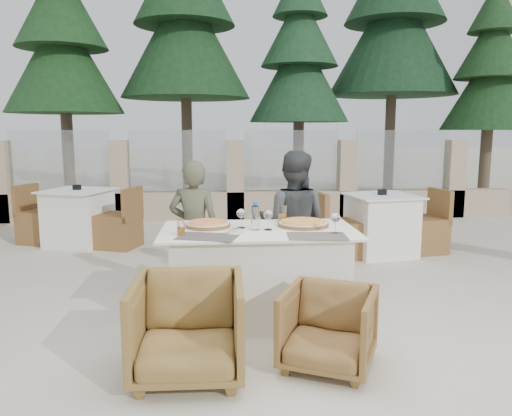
{
  "coord_description": "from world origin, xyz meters",
  "views": [
    {
      "loc": [
        -0.28,
        -3.98,
        1.58
      ],
      "look_at": [
        0.04,
        0.33,
        0.9
      ],
      "focal_mm": 35.0,
      "sensor_mm": 36.0,
      "label": 1
    }
  ],
  "objects": [
    {
      "name": "olive_dish",
      "position": [
        -0.16,
        -0.12,
        0.79
      ],
      "size": [
        0.14,
        0.14,
        0.04
      ],
      "primitive_type": null,
      "rotation": [
        0.0,
        0.0,
        0.37
      ],
      "color": "silver",
      "rests_on": "dining_table"
    },
    {
      "name": "perimeter_wall_far",
      "position": [
        0.0,
        4.8,
        0.8
      ],
      "size": [
        10.0,
        0.34,
        1.6
      ],
      "primitive_type": null,
      "color": "tan",
      "rests_on": "ground"
    },
    {
      "name": "armchair_near_left",
      "position": [
        -0.49,
        -0.93,
        0.33
      ],
      "size": [
        0.71,
        0.73,
        0.66
      ],
      "primitive_type": "imported",
      "rotation": [
        0.0,
        0.0,
        -0.01
      ],
      "color": "olive",
      "rests_on": "ground"
    },
    {
      "name": "water_bottle",
      "position": [
        0.01,
        0.01,
        0.89
      ],
      "size": [
        0.09,
        0.09,
        0.23
      ],
      "primitive_type": "cylinder",
      "rotation": [
        0.0,
        0.0,
        0.4
      ],
      "color": "#C2E6FF",
      "rests_on": "dining_table"
    },
    {
      "name": "bg_table_b",
      "position": [
        1.76,
        2.1,
        0.39
      ],
      "size": [
        1.75,
        1.07,
        0.77
      ],
      "primitive_type": null,
      "rotation": [
        0.0,
        0.0,
        0.16
      ],
      "color": "white",
      "rests_on": "ground"
    },
    {
      "name": "pine_far_right",
      "position": [
        5.5,
        6.5,
        2.25
      ],
      "size": [
        1.98,
        1.98,
        4.5
      ],
      "primitive_type": "cone",
      "color": "#1D411D",
      "rests_on": "ground"
    },
    {
      "name": "placemat_near_left",
      "position": [
        -0.37,
        -0.24,
        0.77
      ],
      "size": [
        0.51,
        0.41,
        0.0
      ],
      "primitive_type": "cube",
      "rotation": [
        0.0,
        0.0,
        -0.28
      ],
      "color": "#56504A",
      "rests_on": "dining_table"
    },
    {
      "name": "sand_patch",
      "position": [
        0.0,
        14.0,
        0.01
      ],
      "size": [
        30.0,
        16.0,
        0.01
      ],
      "primitive_type": "cube",
      "color": "beige",
      "rests_on": "ground"
    },
    {
      "name": "armchair_near_right",
      "position": [
        0.43,
        -0.87,
        0.27
      ],
      "size": [
        0.78,
        0.78,
        0.54
      ],
      "primitive_type": "imported",
      "rotation": [
        0.0,
        0.0,
        -0.43
      ],
      "color": "brown",
      "rests_on": "ground"
    },
    {
      "name": "bg_table_a",
      "position": [
        -2.22,
        2.93,
        0.39
      ],
      "size": [
        1.82,
        1.3,
        0.77
      ],
      "primitive_type": null,
      "rotation": [
        0.0,
        0.0,
        -0.33
      ],
      "color": "white",
      "rests_on": "ground"
    },
    {
      "name": "wine_glass_near",
      "position": [
        0.11,
        -0.01,
        0.86
      ],
      "size": [
        0.09,
        0.09,
        0.18
      ],
      "primitive_type": null,
      "rotation": [
        0.0,
        0.0,
        0.15
      ],
      "color": "white",
      "rests_on": "dining_table"
    },
    {
      "name": "pizza_left",
      "position": [
        -0.38,
        0.16,
        0.79
      ],
      "size": [
        0.46,
        0.46,
        0.05
      ],
      "primitive_type": "cylinder",
      "rotation": [
        0.0,
        0.0,
        -0.25
      ],
      "color": "#E74D1F",
      "rests_on": "dining_table"
    },
    {
      "name": "armchair_far_right",
      "position": [
        0.37,
        0.71,
        0.33
      ],
      "size": [
        0.91,
        0.93,
        0.66
      ],
      "primitive_type": "imported",
      "rotation": [
        0.0,
        0.0,
        3.49
      ],
      "color": "brown",
      "rests_on": "ground"
    },
    {
      "name": "ground",
      "position": [
        0.0,
        0.0,
        0.0
      ],
      "size": [
        80.0,
        80.0,
        0.0
      ],
      "primitive_type": "plane",
      "color": "beige",
      "rests_on": "ground"
    },
    {
      "name": "beer_glass_left",
      "position": [
        -0.58,
        -0.16,
        0.83
      ],
      "size": [
        0.07,
        0.07,
        0.12
      ],
      "primitive_type": "cylinder",
      "rotation": [
        0.0,
        0.0,
        -0.06
      ],
      "color": "orange",
      "rests_on": "dining_table"
    },
    {
      "name": "pizza_right",
      "position": [
        0.43,
        0.14,
        0.8
      ],
      "size": [
        0.47,
        0.47,
        0.06
      ],
      "primitive_type": "cylinder",
      "rotation": [
        0.0,
        0.0,
        -0.1
      ],
      "color": "orange",
      "rests_on": "dining_table"
    },
    {
      "name": "dining_table",
      "position": [
        0.04,
        0.03,
        0.39
      ],
      "size": [
        1.6,
        0.9,
        0.77
      ],
      "primitive_type": null,
      "color": "white",
      "rests_on": "ground"
    },
    {
      "name": "placemat_near_right",
      "position": [
        0.46,
        -0.28,
        0.77
      ],
      "size": [
        0.47,
        0.33,
        0.0
      ],
      "primitive_type": "cube",
      "rotation": [
        0.0,
        0.0,
        -0.06
      ],
      "color": "#625D54",
      "rests_on": "dining_table"
    },
    {
      "name": "pine_far_left",
      "position": [
        -3.5,
        7.0,
        2.75
      ],
      "size": [
        2.42,
        2.42,
        5.5
      ],
      "primitive_type": "cone",
      "color": "#1D441E",
      "rests_on": "ground"
    },
    {
      "name": "diner_right",
      "position": [
        0.41,
        0.64,
        0.69
      ],
      "size": [
        0.8,
        0.7,
        1.39
      ],
      "primitive_type": "imported",
      "rotation": [
        0.0,
        0.0,
        2.85
      ],
      "color": "#3D4042",
      "rests_on": "ground"
    },
    {
      "name": "beer_glass_right",
      "position": [
        0.27,
        0.34,
        0.85
      ],
      "size": [
        0.08,
        0.08,
        0.15
      ],
      "primitive_type": "cylinder",
      "rotation": [
        0.0,
        0.0,
        -0.06
      ],
      "color": "orange",
      "rests_on": "dining_table"
    },
    {
      "name": "diner_left",
      "position": [
        -0.52,
        0.61,
        0.65
      ],
      "size": [
        0.52,
        0.39,
        1.31
      ],
      "primitive_type": "imported",
      "rotation": [
        0.0,
        0.0,
        2.97
      ],
      "color": "#4E4F39",
      "rests_on": "ground"
    },
    {
      "name": "pine_mid_right",
      "position": [
        3.8,
        7.8,
        3.4
      ],
      "size": [
        2.99,
        2.99,
        6.8
      ],
      "primitive_type": "cone",
      "color": "#193C21",
      "rests_on": "ground"
    },
    {
      "name": "wine_glass_centre",
      "position": [
        -0.1,
        0.08,
        0.86
      ],
      "size": [
        0.1,
        0.1,
        0.18
      ],
      "primitive_type": null,
      "rotation": [
        0.0,
        0.0,
        0.42
      ],
      "color": "white",
      "rests_on": "dining_table"
    },
    {
      "name": "pine_centre",
      "position": [
        1.5,
        7.2,
        2.5
      ],
      "size": [
        2.2,
        2.2,
        5.0
      ],
      "primitive_type": "cone",
      "color": "#1E4626",
      "rests_on": "ground"
    },
    {
      "name": "armchair_far_left",
      "position": [
        -0.32,
        0.77,
        0.28
      ],
      "size": [
        0.65,
        0.67,
        0.55
      ],
      "primitive_type": "imported",
      "rotation": [
        0.0,
        0.0,
        3.04
      ],
      "color": "brown",
      "rests_on": "ground"
    },
    {
      "name": "pine_mid_left",
      "position": [
        -1.0,
        7.5,
        3.25
      ],
      "size": [
        2.86,
        2.86,
        6.5
      ],
      "primitive_type": "cone",
      "color": "#1B401F",
      "rests_on": "ground"
    },
    {
      "name": "wine_glass_corner",
      "position": [
        0.63,
        -0.18,
        0.86
      ],
      "size": [
        0.1,
        0.1,
        0.18
      ],
      "primitive_type": null,
      "rotation": [
        0.0,
        0.0,
        0.36
      ],
      "color": "white",
      "rests_on": "dining_table"
    }
  ]
}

